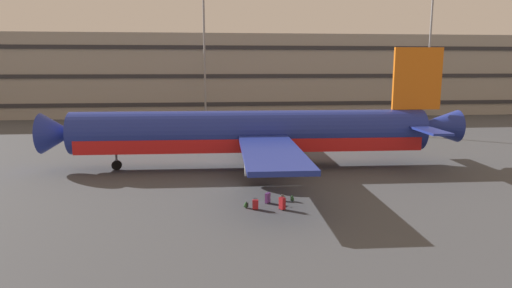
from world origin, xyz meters
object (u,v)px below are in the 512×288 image
Objects in this scene: backpack_red at (282,198)px; backpack_orange at (292,199)px; suitcase_navy at (268,198)px; backpack_black at (246,205)px; suitcase_laid_flat at (282,203)px; suitcase_upright at (255,204)px; airliner at (255,133)px.

backpack_red is 0.72m from backpack_orange.
suitcase_navy is 2.01× the size of backpack_black.
suitcase_laid_flat reaches higher than backpack_red.
suitcase_upright reaches higher than backpack_orange.
suitcase_upright is at bearing -95.50° from airliner.
suitcase_laid_flat reaches higher than suitcase_navy.
suitcase_navy is 1.72× the size of backpack_red.
backpack_black is at bearing -161.39° from backpack_orange.
suitcase_laid_flat is 2.25× the size of backpack_black.
airliner is 42.10× the size of suitcase_navy.
suitcase_navy is 1.83m from backpack_orange.
suitcase_upright is 0.74m from backpack_black.
suitcase_navy is at bearing -171.95° from backpack_orange.
suitcase_laid_flat reaches higher than suitcase_upright.
backpack_red is 1.17× the size of backpack_black.
backpack_black is (-3.41, -1.15, -0.02)m from backpack_orange.
suitcase_navy reaches higher than suitcase_upright.
backpack_orange is (0.69, -0.17, -0.02)m from backpack_red.
suitcase_navy is 1.88× the size of backpack_orange.
backpack_orange reaches higher than backpack_black.
suitcase_navy is at bearing 117.53° from suitcase_laid_flat.
airliner is 84.57× the size of backpack_black.
airliner reaches higher than suitcase_navy.
airliner is at bearing 94.81° from backpack_red.
backpack_red is at bearing 166.17° from backpack_orange.
backpack_red is at bearing 39.09° from suitcase_upright.
backpack_orange is at bearing 60.17° from suitcase_laid_flat.
suitcase_navy is at bearing -91.03° from airliner.
airliner is 11.58m from suitcase_navy.
suitcase_navy is 1.63m from suitcase_upright.
suitcase_laid_flat is 2.49m from backpack_black.
suitcase_laid_flat reaches higher than backpack_orange.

